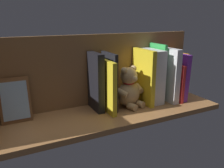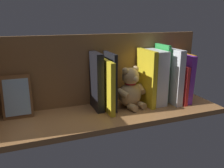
{
  "view_description": "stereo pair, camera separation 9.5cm",
  "coord_description": "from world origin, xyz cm",
  "px_view_note": "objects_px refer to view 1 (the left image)",
  "views": [
    {
      "loc": [
        40.95,
        81.91,
        38.49
      ],
      "look_at": [
        0.0,
        0.0,
        11.98
      ],
      "focal_mm": 37.43,
      "sensor_mm": 36.0,
      "label": 1
    },
    {
      "loc": [
        32.22,
        85.72,
        38.49
      ],
      "look_at": [
        0.0,
        0.0,
        11.98
      ],
      "focal_mm": 37.43,
      "sensor_mm": 36.0,
      "label": 2
    }
  ],
  "objects_px": {
    "teddy_bear": "(129,89)",
    "book_0": "(177,74)",
    "picture_frame_leaning": "(15,100)",
    "dictionary_thick_white": "(151,76)"
  },
  "relations": [
    {
      "from": "book_0",
      "to": "dictionary_thick_white",
      "type": "relative_size",
      "value": 0.88
    },
    {
      "from": "dictionary_thick_white",
      "to": "picture_frame_leaning",
      "type": "relative_size",
      "value": 1.44
    },
    {
      "from": "teddy_bear",
      "to": "book_0",
      "type": "bearing_deg",
      "value": 169.58
    },
    {
      "from": "book_0",
      "to": "picture_frame_leaning",
      "type": "height_order",
      "value": "book_0"
    },
    {
      "from": "book_0",
      "to": "dictionary_thick_white",
      "type": "xyz_separation_m",
      "value": [
        0.17,
        0.02,
        0.01
      ]
    },
    {
      "from": "teddy_bear",
      "to": "picture_frame_leaning",
      "type": "height_order",
      "value": "teddy_bear"
    },
    {
      "from": "book_0",
      "to": "picture_frame_leaning",
      "type": "xyz_separation_m",
      "value": [
        0.76,
        -0.03,
        -0.02
      ]
    },
    {
      "from": "book_0",
      "to": "picture_frame_leaning",
      "type": "relative_size",
      "value": 1.27
    },
    {
      "from": "teddy_bear",
      "to": "picture_frame_leaning",
      "type": "xyz_separation_m",
      "value": [
        0.46,
        -0.06,
        0.0
      ]
    },
    {
      "from": "teddy_bear",
      "to": "picture_frame_leaning",
      "type": "bearing_deg",
      "value": -23.25
    }
  ]
}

